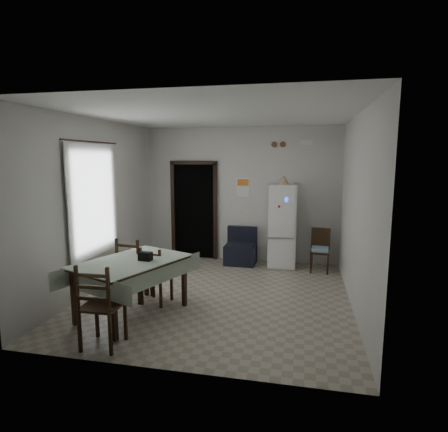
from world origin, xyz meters
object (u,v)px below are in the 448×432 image
object	(u,v)px
fridge	(282,226)
dining_chair_near_head	(102,304)
dining_chair_far_right	(157,275)
navy_seat	(241,246)
corner_chair	(320,251)
dining_chair_far_left	(135,268)
dining_table	(132,288)

from	to	relation	value
fridge	dining_chair_near_head	distance (m)	4.29
dining_chair_far_right	dining_chair_near_head	xyz separation A→B (m)	(-0.10, -1.42, 0.07)
navy_seat	corner_chair	xyz separation A→B (m)	(1.63, -0.23, 0.04)
fridge	navy_seat	bearing A→B (deg)	175.62
corner_chair	dining_chair_far_left	xyz separation A→B (m)	(-2.95, -2.11, 0.08)
dining_chair_far_right	fridge	bearing A→B (deg)	-116.90
dining_chair_far_left	dining_chair_near_head	world-z (taller)	dining_chair_near_head
fridge	dining_table	size ratio (longest dim) A/B	1.11
navy_seat	dining_table	xyz separation A→B (m)	(-1.08, -2.93, 0.02)
dining_table	dining_chair_far_left	distance (m)	0.64
corner_chair	dining_table	size ratio (longest dim) A/B	0.55
dining_chair_far_left	dining_chair_far_right	size ratio (longest dim) A/B	1.13
dining_table	dining_chair_near_head	bearing A→B (deg)	-64.69
fridge	dining_chair_far_left	xyz separation A→B (m)	(-2.17, -2.35, -0.35)
corner_chair	dining_chair_near_head	bearing A→B (deg)	-122.34
dining_chair_far_left	dining_chair_near_head	distance (m)	1.52
dining_chair_far_right	dining_table	bearing A→B (deg)	81.66
dining_chair_far_left	navy_seat	bearing A→B (deg)	-112.23
fridge	navy_seat	world-z (taller)	fridge
navy_seat	dining_table	size ratio (longest dim) A/B	0.50
navy_seat	corner_chair	bearing A→B (deg)	-7.10
corner_chair	dining_chair_near_head	world-z (taller)	dining_chair_near_head
fridge	dining_chair_near_head	xyz separation A→B (m)	(-1.88, -3.84, -0.33)
dining_chair_near_head	navy_seat	bearing A→B (deg)	-106.03
dining_table	dining_chair_near_head	size ratio (longest dim) A/B	1.47
fridge	dining_table	xyz separation A→B (m)	(-1.94, -2.93, -0.45)
fridge	navy_seat	xyz separation A→B (m)	(-0.86, 0.00, -0.47)
navy_seat	dining_chair_near_head	size ratio (longest dim) A/B	0.74
corner_chair	dining_chair_far_right	xyz separation A→B (m)	(-2.55, -2.19, 0.02)
dining_chair_far_right	dining_chair_near_head	world-z (taller)	dining_chair_near_head
corner_chair	dining_chair_far_right	distance (m)	3.36
navy_seat	dining_table	distance (m)	3.12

